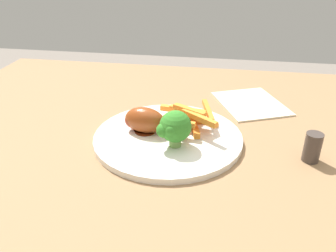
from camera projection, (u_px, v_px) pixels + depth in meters
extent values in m
cube|color=#8E6B47|center=(201.00, 144.00, 0.70)|extent=(1.29, 0.88, 0.03)
cylinder|color=brown|center=(48.00, 164.00, 1.29)|extent=(0.06, 0.06, 0.71)
cylinder|color=white|center=(168.00, 138.00, 0.69)|extent=(0.29, 0.29, 0.01)
cylinder|color=#76A34F|center=(175.00, 141.00, 0.64)|extent=(0.02, 0.02, 0.02)
sphere|color=#327C26|center=(175.00, 126.00, 0.63)|extent=(0.06, 0.06, 0.06)
sphere|color=#327C26|center=(185.00, 126.00, 0.62)|extent=(0.02, 0.02, 0.02)
sphere|color=#327C26|center=(177.00, 117.00, 0.65)|extent=(0.02, 0.02, 0.02)
sphere|color=#327C26|center=(164.00, 130.00, 0.62)|extent=(0.03, 0.03, 0.03)
sphere|color=#327C26|center=(172.00, 130.00, 0.61)|extent=(0.02, 0.02, 0.02)
cube|color=orange|center=(191.00, 125.00, 0.71)|extent=(0.04, 0.09, 0.01)
cube|color=orange|center=(194.00, 127.00, 0.70)|extent=(0.03, 0.08, 0.01)
cube|color=orange|center=(201.00, 121.00, 0.73)|extent=(0.07, 0.04, 0.01)
cube|color=orange|center=(208.00, 111.00, 0.72)|extent=(0.03, 0.10, 0.01)
cube|color=orange|center=(178.00, 122.00, 0.67)|extent=(0.07, 0.02, 0.01)
cube|color=orange|center=(194.00, 117.00, 0.70)|extent=(0.08, 0.06, 0.01)
cube|color=orange|center=(187.00, 111.00, 0.71)|extent=(0.08, 0.03, 0.01)
cube|color=orange|center=(186.00, 118.00, 0.70)|extent=(0.04, 0.06, 0.01)
cube|color=orange|center=(189.00, 111.00, 0.69)|extent=(0.07, 0.05, 0.01)
cube|color=orange|center=(183.00, 110.00, 0.74)|extent=(0.10, 0.03, 0.01)
cube|color=orange|center=(185.00, 118.00, 0.73)|extent=(0.01, 0.06, 0.01)
cube|color=orange|center=(199.00, 118.00, 0.66)|extent=(0.07, 0.06, 0.01)
cube|color=orange|center=(184.00, 124.00, 0.71)|extent=(0.09, 0.05, 0.01)
cylinder|color=#5F230D|center=(145.00, 131.00, 0.70)|extent=(0.04, 0.04, 0.00)
ellipsoid|color=brown|center=(145.00, 120.00, 0.68)|extent=(0.09, 0.06, 0.05)
cylinder|color=beige|center=(174.00, 126.00, 0.67)|extent=(0.03, 0.02, 0.01)
sphere|color=silver|center=(181.00, 127.00, 0.66)|extent=(0.02, 0.02, 0.02)
cylinder|color=#5C190B|center=(143.00, 129.00, 0.70)|extent=(0.04, 0.04, 0.00)
ellipsoid|color=maroon|center=(143.00, 119.00, 0.69)|extent=(0.08, 0.07, 0.04)
cylinder|color=beige|center=(170.00, 119.00, 0.70)|extent=(0.03, 0.02, 0.01)
sphere|color=silver|center=(178.00, 118.00, 0.70)|extent=(0.02, 0.02, 0.02)
cube|color=beige|center=(251.00, 104.00, 0.84)|extent=(0.20, 0.21, 0.00)
cylinder|color=#423833|center=(312.00, 147.00, 0.61)|extent=(0.03, 0.03, 0.05)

